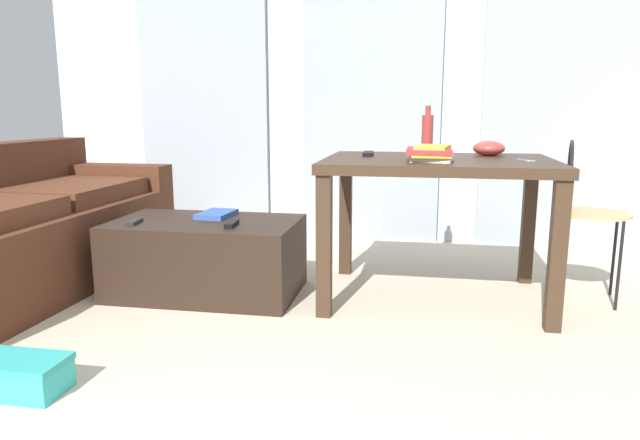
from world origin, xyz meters
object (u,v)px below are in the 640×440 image
at_px(bowl, 489,148).
at_px(tv_remote_primary, 134,222).
at_px(wire_chair, 582,200).
at_px(shoebox, 15,375).
at_px(coffee_table, 206,257).
at_px(couch, 11,234).
at_px(bottle_near, 427,133).
at_px(tv_remote_on_table, 368,154).
at_px(magazine, 216,214).
at_px(craft_table, 438,179).
at_px(scissors, 523,160).
at_px(book_stack, 431,153).
at_px(tv_remote_secondary, 232,224).

bearing_deg(bowl, tv_remote_primary, -164.11).
height_order(wire_chair, shoebox, wire_chair).
bearing_deg(coffee_table, bowl, 14.18).
bearing_deg(couch, bottle_near, 15.13).
height_order(tv_remote_on_table, magazine, tv_remote_on_table).
xyz_separation_m(tv_remote_on_table, shoebox, (-1.10, -1.45, -0.69)).
relative_size(couch, craft_table, 1.80).
height_order(bottle_near, scissors, bottle_near).
bearing_deg(shoebox, tv_remote_on_table, 52.69).
relative_size(tv_remote_on_table, tv_remote_primary, 1.29).
distance_m(craft_table, book_stack, 0.21).
distance_m(book_stack, tv_remote_primary, 1.56).
relative_size(bowl, magazine, 0.69).
xyz_separation_m(craft_table, wire_chair, (0.74, 0.12, -0.11)).
relative_size(craft_table, wire_chair, 1.38).
xyz_separation_m(couch, bottle_near, (2.23, 0.60, 0.54)).
relative_size(tv_remote_primary, tv_remote_secondary, 0.99).
height_order(coffee_table, wire_chair, wire_chair).
height_order(bottle_near, tv_remote_secondary, bottle_near).
bearing_deg(coffee_table, shoebox, -102.19).
height_order(wire_chair, bowl, wire_chair).
relative_size(magazine, shoebox, 0.68).
height_order(book_stack, tv_remote_primary, book_stack).
relative_size(tv_remote_on_table, shoebox, 0.50).
bearing_deg(scissors, shoebox, -145.46).
bearing_deg(bottle_near, tv_remote_on_table, -146.22).
height_order(couch, tv_remote_secondary, couch).
xyz_separation_m(wire_chair, bottle_near, (-0.80, 0.20, 0.33)).
xyz_separation_m(coffee_table, shoebox, (-0.26, -1.19, -0.14)).
xyz_separation_m(bowl, tv_remote_on_table, (-0.64, -0.12, -0.03)).
bearing_deg(tv_remote_secondary, bowl, 16.62).
distance_m(craft_table, bottle_near, 0.40).
height_order(bowl, shoebox, bowl).
distance_m(bowl, tv_remote_secondary, 1.44).
relative_size(wire_chair, tv_remote_secondary, 5.93).
distance_m(wire_chair, bowl, 0.54).
relative_size(bowl, book_stack, 0.56).
bearing_deg(magazine, tv_remote_on_table, 13.73).
xyz_separation_m(wire_chair, scissors, (-0.33, -0.16, 0.22)).
xyz_separation_m(book_stack, shoebox, (-1.43, -1.18, -0.72)).
bearing_deg(couch, tv_remote_secondary, 1.01).
bearing_deg(magazine, couch, -162.36).
bearing_deg(tv_remote_on_table, scissors, -13.22).
bearing_deg(shoebox, craft_table, 42.08).
bearing_deg(coffee_table, magazine, 80.58).
distance_m(coffee_table, tv_remote_secondary, 0.31).
distance_m(coffee_table, shoebox, 1.23).
bearing_deg(shoebox, tv_remote_primary, 94.19).
xyz_separation_m(craft_table, tv_remote_secondary, (-1.03, -0.26, -0.22)).
bearing_deg(craft_table, tv_remote_primary, -169.63).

